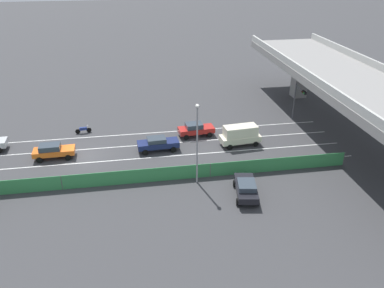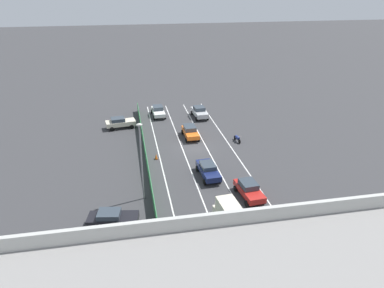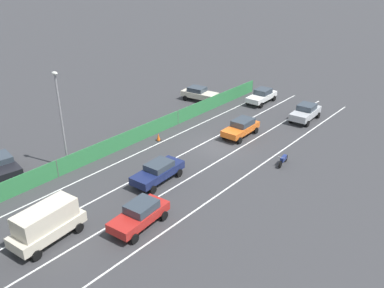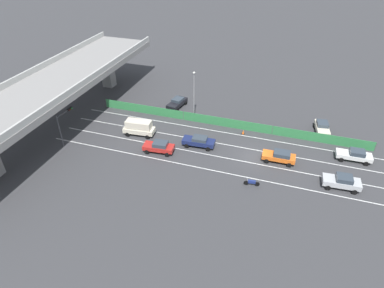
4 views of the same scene
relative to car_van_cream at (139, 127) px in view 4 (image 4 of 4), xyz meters
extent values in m
plane|color=#38383A|center=(-0.15, -17.57, -1.33)|extent=(300.00, 300.00, 0.00)
cube|color=silver|center=(-4.96, -12.05, -1.32)|extent=(0.14, 47.05, 0.01)
cube|color=silver|center=(-1.75, -12.05, -1.32)|extent=(0.14, 47.05, 0.01)
cube|color=silver|center=(1.46, -12.05, -1.32)|extent=(0.14, 47.05, 0.01)
cube|color=silver|center=(4.66, -12.05, -1.32)|extent=(0.14, 47.05, 0.01)
cube|color=gray|center=(-0.15, 13.48, 5.21)|extent=(45.73, 10.75, 0.97)
cube|color=#B2B2AD|center=(-0.15, 8.32, 6.14)|extent=(45.73, 0.30, 0.90)
cube|color=#B2B2AD|center=(-0.15, 18.64, 6.14)|extent=(45.73, 0.30, 0.90)
cube|color=gray|center=(14.48, 13.48, 1.70)|extent=(1.97, 1.97, 6.05)
cube|color=#338447|center=(6.41, -12.05, -0.57)|extent=(0.06, 43.05, 1.50)
cylinder|color=#4C514C|center=(6.41, -33.57, -0.57)|extent=(0.10, 0.10, 1.50)
cylinder|color=#4C514C|center=(6.41, -19.22, -0.57)|extent=(0.10, 0.10, 1.50)
cylinder|color=#4C514C|center=(6.41, -4.87, -0.57)|extent=(0.10, 0.10, 1.50)
cylinder|color=#4C514C|center=(6.41, 9.48, -0.57)|extent=(0.10, 0.10, 1.50)
cube|color=beige|center=(0.00, 0.00, -0.50)|extent=(2.27, 4.82, 0.70)
cube|color=beige|center=(0.00, 0.00, 0.45)|extent=(1.97, 3.96, 1.20)
cylinder|color=black|center=(-1.07, 1.50, -1.01)|extent=(0.28, 0.66, 0.64)
cylinder|color=black|center=(0.77, 1.67, -1.01)|extent=(0.28, 0.66, 0.64)
cylinder|color=black|center=(-0.77, -1.67, -1.01)|extent=(0.28, 0.66, 0.64)
cylinder|color=black|center=(1.07, -1.50, -1.01)|extent=(0.28, 0.66, 0.64)
cube|color=#B7BABC|center=(-3.22, -28.70, -0.50)|extent=(2.09, 4.52, 0.69)
cube|color=#333D47|center=(-3.21, -28.92, 0.13)|extent=(1.71, 1.94, 0.57)
cylinder|color=black|center=(-4.22, -27.25, -1.01)|extent=(0.26, 0.65, 0.64)
cylinder|color=black|center=(-2.40, -27.14, -1.01)|extent=(0.26, 0.65, 0.64)
cylinder|color=black|center=(-4.04, -30.25, -1.01)|extent=(0.26, 0.65, 0.64)
cylinder|color=black|center=(-2.22, -30.14, -1.01)|extent=(0.26, 0.65, 0.64)
cube|color=navy|center=(-0.18, -9.52, -0.53)|extent=(1.99, 4.75, 0.62)
cube|color=#333D47|center=(-0.17, -9.69, 0.01)|extent=(1.63, 2.15, 0.47)
cylinder|color=black|center=(-1.13, -7.99, -1.01)|extent=(0.26, 0.65, 0.64)
cylinder|color=black|center=(0.58, -7.89, -1.01)|extent=(0.26, 0.65, 0.64)
cylinder|color=black|center=(-0.94, -11.15, -1.01)|extent=(0.26, 0.65, 0.64)
cylinder|color=black|center=(0.77, -11.04, -1.01)|extent=(0.26, 0.65, 0.64)
cube|color=orange|center=(-0.27, -20.87, -0.56)|extent=(1.86, 4.42, 0.58)
cube|color=#333D47|center=(-0.26, -21.24, 0.01)|extent=(1.59, 2.21, 0.57)
cylinder|color=black|center=(-1.18, -19.40, -1.01)|extent=(0.24, 0.65, 0.64)
cylinder|color=black|center=(0.57, -19.36, -1.01)|extent=(0.24, 0.65, 0.64)
cylinder|color=black|center=(-1.10, -22.38, -1.01)|extent=(0.24, 0.65, 0.64)
cylinder|color=black|center=(0.64, -22.33, -1.01)|extent=(0.24, 0.65, 0.64)
cube|color=silver|center=(3.26, -30.54, -0.56)|extent=(1.90, 4.65, 0.57)
cube|color=#333D47|center=(3.27, -30.85, 0.01)|extent=(1.60, 1.94, 0.58)
cylinder|color=black|center=(2.33, -29.00, -1.01)|extent=(0.24, 0.65, 0.64)
cylinder|color=black|center=(4.08, -28.95, -1.01)|extent=(0.24, 0.65, 0.64)
cylinder|color=black|center=(2.44, -32.13, -1.01)|extent=(0.24, 0.65, 0.64)
cylinder|color=black|center=(4.18, -32.07, -1.01)|extent=(0.24, 0.65, 0.64)
cube|color=red|center=(-3.29, -4.59, -0.54)|extent=(2.14, 4.46, 0.61)
cube|color=#333D47|center=(-3.27, -4.88, 0.04)|extent=(1.72, 2.11, 0.56)
cylinder|color=black|center=(-4.30, -3.21, -1.01)|extent=(0.28, 0.66, 0.64)
cylinder|color=black|center=(-2.56, -3.05, -1.01)|extent=(0.28, 0.66, 0.64)
cylinder|color=black|center=(-4.03, -6.14, -1.01)|extent=(0.28, 0.66, 0.64)
cylinder|color=black|center=(-2.29, -5.97, -1.01)|extent=(0.28, 0.66, 0.64)
cylinder|color=black|center=(-6.42, -17.63, -1.03)|extent=(0.19, 0.61, 0.60)
cylinder|color=black|center=(-6.22, -18.97, -1.03)|extent=(0.19, 0.61, 0.60)
cube|color=navy|center=(-6.32, -18.30, -0.75)|extent=(0.41, 0.95, 0.36)
cylinder|color=#B2B2B2|center=(-6.41, -17.74, -0.41)|extent=(0.60, 0.12, 0.03)
cube|color=beige|center=(9.31, -26.39, -0.52)|extent=(4.53, 2.41, 0.65)
cube|color=#333D47|center=(9.68, -26.33, 0.06)|extent=(2.16, 1.86, 0.52)
cylinder|color=black|center=(7.98, -27.49, -1.01)|extent=(0.66, 0.31, 0.64)
cylinder|color=black|center=(7.73, -25.69, -1.01)|extent=(0.66, 0.31, 0.64)
cylinder|color=black|center=(10.89, -27.08, -1.01)|extent=(0.66, 0.31, 0.64)
cylinder|color=black|center=(10.63, -25.28, -1.01)|extent=(0.66, 0.31, 0.64)
cube|color=black|center=(10.21, -2.32, -0.54)|extent=(4.71, 2.53, 0.62)
cube|color=#333D47|center=(10.52, -2.37, 0.00)|extent=(2.21, 1.90, 0.46)
cylinder|color=black|center=(8.56, -2.95, -1.01)|extent=(0.67, 0.32, 0.64)
cylinder|color=black|center=(8.87, -1.17, -1.01)|extent=(0.67, 0.32, 0.64)
cylinder|color=black|center=(11.56, -3.46, -1.01)|extent=(0.67, 0.32, 0.64)
cylinder|color=black|center=(11.86, -1.68, -1.01)|extent=(0.67, 0.32, 0.64)
cylinder|color=#47474C|center=(-6.33, 9.08, 1.18)|extent=(0.18, 0.18, 5.01)
cylinder|color=#47474C|center=(-4.79, 9.01, 3.39)|extent=(3.09, 0.26, 0.12)
cube|color=black|center=(-3.55, 8.95, 3.39)|extent=(0.97, 0.32, 0.32)
sphere|color=#390706|center=(-3.86, 8.81, 3.39)|extent=(0.20, 0.20, 0.20)
sphere|color=#3B2806|center=(-3.56, 8.79, 3.39)|extent=(0.20, 0.20, 0.20)
sphere|color=green|center=(-3.26, 8.78, 3.39)|extent=(0.20, 0.20, 0.20)
cylinder|color=gray|center=(7.25, -6.38, 2.60)|extent=(0.16, 0.16, 7.84)
ellipsoid|color=silver|center=(7.25, -6.38, 6.70)|extent=(0.60, 0.36, 0.28)
cone|color=orange|center=(5.13, -15.01, -0.96)|extent=(0.36, 0.36, 0.74)
cube|color=black|center=(5.13, -15.01, -1.31)|extent=(0.47, 0.47, 0.03)
camera|label=1|loc=(39.11, -12.16, 19.16)|focal=36.34mm
camera|label=2|loc=(8.27, 25.12, 18.84)|focal=33.83mm
camera|label=3|loc=(-20.01, 9.98, 15.03)|focal=38.20mm
camera|label=4|loc=(-38.26, -21.13, 26.00)|focal=31.10mm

